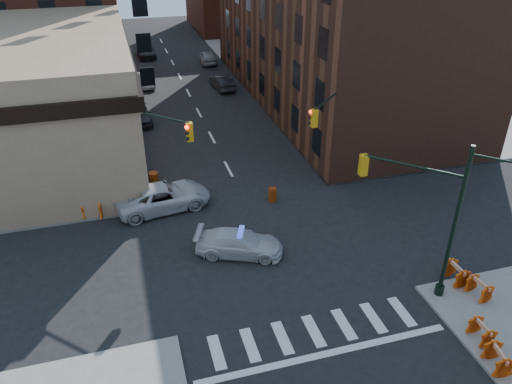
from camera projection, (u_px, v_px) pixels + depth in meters
ground at (269, 246)px, 28.30m from camera, size 140.00×140.00×0.00m
sidewalk_ne at (368, 63)px, 61.10m from camera, size 34.00×54.50×0.15m
commercial_row_ne at (331, 26)px, 46.71m from camera, size 14.00×34.00×14.00m
signal_pole_se at (432, 211)px, 22.85m from camera, size 5.40×5.27×8.00m
signal_pole_nw at (147, 150)px, 29.19m from camera, size 3.58×3.67×8.00m
signal_pole_ne at (332, 129)px, 32.01m from camera, size 3.67×3.58×8.00m
tree_ne_near at (263, 59)px, 50.05m from camera, size 3.00×3.00×4.85m
tree_ne_far at (243, 41)px, 56.72m from camera, size 3.00×3.00×4.85m
police_car at (239, 243)px, 27.35m from camera, size 5.17×3.61×1.39m
pickup at (163, 197)px, 31.47m from camera, size 6.31×3.64×1.65m
parked_car_wnear at (139, 114)px, 44.16m from camera, size 2.19×4.79×1.59m
parked_car_wfar at (146, 80)px, 53.18m from camera, size 1.71×4.20×1.36m
parked_car_wdeep at (146, 51)px, 63.58m from camera, size 2.24×5.24×1.51m
parked_car_enear at (222, 82)px, 52.35m from camera, size 2.05×4.68×1.49m
parked_car_efar at (208, 57)px, 61.00m from camera, size 2.20×4.66×1.54m
pedestrian_a at (132, 192)px, 31.76m from camera, size 0.66×0.54×1.56m
pedestrian_b at (65, 204)px, 30.22m from camera, size 1.16×1.10×1.88m
pedestrian_c at (43, 209)px, 29.84m from camera, size 1.04×1.01×1.75m
barrel_road at (272, 195)px, 32.42m from camera, size 0.64×0.64×0.95m
barrel_bank at (154, 180)px, 33.92m from camera, size 0.77×0.77×1.15m
barricade_se_a at (456, 273)px, 25.17m from camera, size 0.70×1.35×1.00m
barricade_se_b at (479, 289)px, 24.20m from camera, size 0.80×1.33×0.94m
barricade_se_c at (481, 332)px, 21.76m from camera, size 0.60×1.21×0.90m
barricade_se_d at (498, 359)px, 20.42m from camera, size 0.87×1.38×0.96m
barricade_nw_a at (93, 210)px, 30.44m from camera, size 1.46×0.94×1.02m
barricade_nw_b at (110, 200)px, 31.63m from camera, size 1.15×0.74×0.79m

